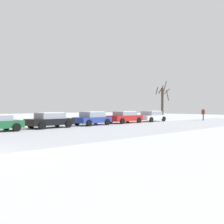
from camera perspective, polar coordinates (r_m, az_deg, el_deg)
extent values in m
cylinder|color=black|center=(23.00, -22.07, -2.88)|extent=(0.65, 0.24, 0.64)
cylinder|color=black|center=(21.36, -20.09, -3.16)|extent=(0.65, 0.24, 0.64)
cube|color=black|center=(24.11, -13.36, -2.09)|extent=(4.23, 1.90, 0.57)
cube|color=#8C99A8|center=(24.08, -13.36, -0.82)|extent=(2.34, 1.71, 0.50)
cube|color=white|center=(24.08, -13.37, -0.15)|extent=(2.13, 1.58, 0.06)
cylinder|color=black|center=(25.63, -11.90, -2.42)|extent=(0.65, 0.24, 0.64)
cylinder|color=black|center=(24.14, -9.46, -2.63)|extent=(0.65, 0.24, 0.64)
cylinder|color=black|center=(24.21, -17.24, -2.65)|extent=(0.65, 0.24, 0.64)
cylinder|color=black|center=(22.63, -15.00, -2.90)|extent=(0.65, 0.24, 0.64)
cube|color=#283D93|center=(27.01, -4.29, -1.72)|extent=(3.95, 1.93, 0.57)
cube|color=#8C99A8|center=(26.99, -4.29, -0.56)|extent=(2.19, 1.73, 0.51)
cube|color=white|center=(26.98, -4.30, 0.05)|extent=(1.99, 1.60, 0.06)
cylinder|color=black|center=(28.56, -3.64, -2.04)|extent=(0.65, 0.24, 0.64)
cylinder|color=black|center=(27.22, -0.99, -2.19)|extent=(0.65, 0.24, 0.64)
cylinder|color=black|center=(26.92, -7.63, -2.24)|extent=(0.65, 0.24, 0.64)
cylinder|color=black|center=(25.49, -5.02, -2.42)|extent=(0.65, 0.24, 0.64)
cube|color=red|center=(30.46, 2.85, -1.33)|extent=(4.59, 1.89, 0.64)
cube|color=#8C99A8|center=(30.44, 2.85, -0.33)|extent=(2.54, 1.70, 0.42)
cube|color=white|center=(30.44, 2.85, 0.12)|extent=(2.31, 1.57, 0.06)
cylinder|color=black|center=(32.18, 3.36, -1.68)|extent=(0.65, 0.24, 0.64)
cylinder|color=black|center=(31.03, 5.90, -1.79)|extent=(0.65, 0.24, 0.64)
cylinder|color=black|center=(30.00, -0.31, -1.88)|extent=(0.65, 0.24, 0.64)
cylinder|color=black|center=(28.77, 2.27, -2.01)|extent=(0.65, 0.24, 0.64)
cube|color=white|center=(34.23, 8.61, -1.15)|extent=(4.36, 1.99, 0.55)
cube|color=#8C99A8|center=(34.21, 8.61, -0.27)|extent=(2.42, 1.78, 0.50)
cube|color=white|center=(34.21, 8.61, 0.20)|extent=(2.20, 1.65, 0.06)
cylinder|color=black|center=(35.93, 8.66, -1.40)|extent=(0.65, 0.24, 0.64)
cylinder|color=black|center=(34.86, 11.22, -1.49)|extent=(0.65, 0.24, 0.64)
cylinder|color=black|center=(33.68, 5.90, -1.56)|extent=(0.65, 0.24, 0.64)
cylinder|color=black|center=(32.54, 8.55, -1.66)|extent=(0.65, 0.24, 0.64)
cylinder|color=#2D334C|center=(38.70, 19.27, -1.11)|extent=(0.14, 0.14, 0.86)
cylinder|color=#2D334C|center=(39.12, 19.26, -1.09)|extent=(0.14, 0.14, 0.86)
cube|color=#59331E|center=(38.89, 19.27, 0.00)|extent=(0.30, 0.41, 0.64)
sphere|color=tan|center=(38.88, 19.28, 0.63)|extent=(0.22, 0.22, 0.22)
cylinder|color=#423326|center=(39.68, 10.91, 1.78)|extent=(0.36, 0.36, 4.73)
cylinder|color=#423326|center=(40.20, 11.78, 4.34)|extent=(0.57, 1.52, 0.90)
cylinder|color=#423326|center=(39.86, 9.77, 4.61)|extent=(1.58, 0.91, 1.23)
cylinder|color=#423326|center=(40.10, 10.63, 4.85)|extent=(0.87, 0.48, 1.28)
cylinder|color=#423326|center=(39.55, 12.02, 3.56)|extent=(1.56, 0.74, 1.49)
cylinder|color=#423326|center=(40.00, 11.49, 5.48)|extent=(0.56, 0.92, 1.59)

